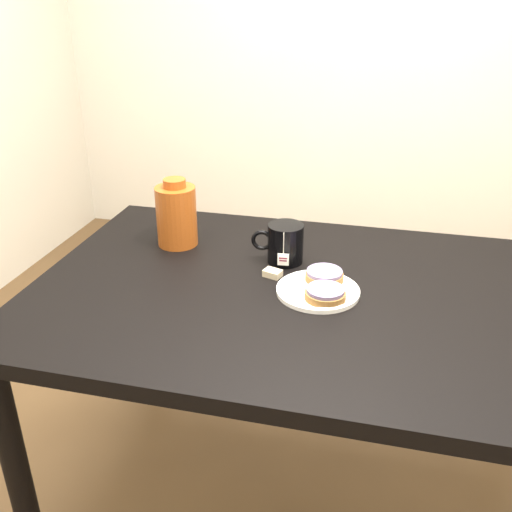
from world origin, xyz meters
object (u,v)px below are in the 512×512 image
Objects in this scene: plate at (318,290)px; bagel_package at (176,215)px; mug at (285,243)px; bagel_back at (324,275)px; teabag_pouch at (273,273)px; bagel_front at (325,294)px; table at (310,319)px.

plate is 0.49m from bagel_package.
bagel_package is (-0.32, 0.04, 0.04)m from mug.
bagel_back reaches higher than plate.
bagel_package reaches higher than plate.
mug is at bearing 126.64° from plate.
bagel_back is 2.77× the size of teabag_pouch.
bagel_back is at bearing -4.12° from teabag_pouch.
bagel_back is (0.01, 0.05, 0.02)m from plate.
bagel_front reaches higher than teabag_pouch.
bagel_front is at bearing -34.25° from teabag_pouch.
table is at bearing 128.65° from bagel_front.
bagel_back reaches higher than teabag_pouch.
plate is at bearing -99.90° from bagel_back.
mug reaches higher than table.
bagel_package reaches higher than bagel_front.
plate is 1.04× the size of bagel_package.
bagel_front reaches higher than table.
bagel_package is (-0.44, 0.20, 0.08)m from plate.
bagel_back is 0.85× the size of mug.
table is at bearing -61.57° from mug.
mug is (-0.11, 0.15, 0.05)m from plate.
teabag_pouch reaches higher than plate.
table is 11.25× the size of bagel_back.
plate is 0.05m from bagel_back.
bagel_package is at bearing 156.32° from teabag_pouch.
table is 0.22m from mug.
plate is 1.40× the size of mug.
bagel_package is (-0.45, 0.15, 0.07)m from bagel_back.
bagel_package is (-0.42, 0.19, 0.17)m from table.
table is 0.15m from teabag_pouch.
bagel_package reaches higher than bagel_back.
plate is at bearing -24.09° from bagel_package.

